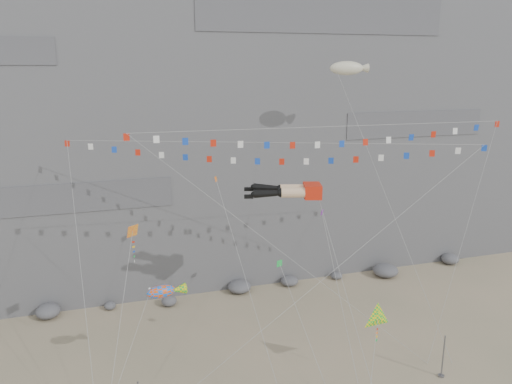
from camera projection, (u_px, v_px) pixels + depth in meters
ground at (295, 380)px, 40.32m from camera, size 120.00×120.00×0.00m
cliff at (207, 63)px, 63.78m from camera, size 80.00×28.00×50.00m
talus_boulders at (239, 287)px, 55.91m from camera, size 60.00×3.00×1.20m
anchor_pole_right at (443, 356)px, 40.36m from camera, size 0.12×0.12×3.73m
legs_kite at (291, 191)px, 41.89m from camera, size 6.67×15.58×19.57m
flag_banner_upper at (270, 143)px, 43.20m from camera, size 33.85×19.08×26.86m
flag_banner_lower at (330, 127)px, 40.92m from camera, size 32.52×6.46×22.32m
harlequin_kite at (133, 232)px, 37.10m from camera, size 4.38×9.68×15.70m
fish_windsock at (161, 292)px, 37.04m from camera, size 7.02×5.47×10.87m
delta_kite at (378, 318)px, 38.56m from camera, size 5.50×6.31×9.17m
blimp_windsock at (347, 69)px, 47.59m from camera, size 6.63×14.40×28.17m
small_kite_a at (218, 185)px, 42.77m from camera, size 2.55×14.18×20.46m
small_kite_b at (323, 217)px, 44.00m from camera, size 2.35×13.01×17.35m
small_kite_c at (280, 266)px, 39.36m from camera, size 2.16×10.46×13.74m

